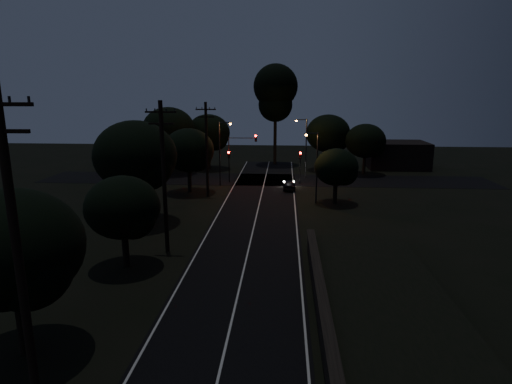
{
  "coord_description": "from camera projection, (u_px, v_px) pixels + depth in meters",
  "views": [
    {
      "loc": [
        2.61,
        -14.48,
        11.56
      ],
      "look_at": [
        0.0,
        24.0,
        2.5
      ],
      "focal_mm": 30.0,
      "sensor_mm": 36.0,
      "label": 1
    }
  ],
  "objects": [
    {
      "name": "tree_far_ne",
      "position": [
        330.0,
        134.0,
        63.47
      ],
      "size": [
        6.57,
        6.57,
        8.31
      ],
      "color": "black",
      "rests_on": "ground"
    },
    {
      "name": "signal_right",
      "position": [
        300.0,
        162.0,
        54.76
      ],
      "size": [
        0.28,
        0.35,
        4.1
      ],
      "color": "black",
      "rests_on": "ground"
    },
    {
      "name": "streetlight_c",
      "position": [
        315.0,
        163.0,
        44.64
      ],
      "size": [
        1.46,
        0.26,
        7.5
      ],
      "color": "black",
      "rests_on": "ground"
    },
    {
      "name": "tree_left_c",
      "position": [
        138.0,
        158.0,
        37.42
      ],
      "size": [
        7.26,
        7.26,
        9.18
      ],
      "color": "black",
      "rests_on": "ground"
    },
    {
      "name": "tree_right_a",
      "position": [
        338.0,
        168.0,
        44.52
      ],
      "size": [
        4.6,
        4.6,
        5.85
      ],
      "color": "black",
      "rests_on": "ground"
    },
    {
      "name": "utility_pole_near",
      "position": [
        18.0,
        259.0,
        13.9
      ],
      "size": [
        2.2,
        0.3,
        12.0
      ],
      "color": "black",
      "rests_on": "ground"
    },
    {
      "name": "car",
      "position": [
        289.0,
        185.0,
        51.63
      ],
      "size": [
        1.5,
        3.6,
        1.22
      ],
      "primitive_type": "imported",
      "rotation": [
        0.0,
        0.0,
        3.16
      ],
      "color": "black",
      "rests_on": "ground"
    },
    {
      "name": "signal_mast",
      "position": [
        242.0,
        149.0,
        54.92
      ],
      "size": [
        3.7,
        0.35,
        6.25
      ],
      "color": "black",
      "rests_on": "ground"
    },
    {
      "name": "streetlight_b",
      "position": [
        305.0,
        144.0,
        58.2
      ],
      "size": [
        1.66,
        0.26,
        8.0
      ],
      "color": "black",
      "rests_on": "ground"
    },
    {
      "name": "tree_left_a",
      "position": [
        15.0,
        252.0,
        18.15
      ],
      "size": [
        6.04,
        6.04,
        7.64
      ],
      "color": "black",
      "rests_on": "ground"
    },
    {
      "name": "utility_pole_far",
      "position": [
        207.0,
        148.0,
        47.1
      ],
      "size": [
        2.2,
        0.3,
        10.5
      ],
      "color": "black",
      "rests_on": "ground"
    },
    {
      "name": "road_surface",
      "position": [
        260.0,
        199.0,
        47.1
      ],
      "size": [
        60.0,
        70.0,
        0.03
      ],
      "color": "black",
      "rests_on": "ground"
    },
    {
      "name": "tree_left_d",
      "position": [
        190.0,
        151.0,
        49.22
      ],
      "size": [
        5.92,
        5.92,
        7.5
      ],
      "color": "black",
      "rests_on": "ground"
    },
    {
      "name": "building_left",
      "position": [
        143.0,
        152.0,
        68.2
      ],
      "size": [
        10.0,
        8.0,
        4.4
      ],
      "primitive_type": "cube",
      "color": "black",
      "rests_on": "ground"
    },
    {
      "name": "streetlight_a",
      "position": [
        221.0,
        149.0,
        53.07
      ],
      "size": [
        1.66,
        0.26,
        8.0
      ],
      "color": "black",
      "rests_on": "ground"
    },
    {
      "name": "tall_pine",
      "position": [
        276.0,
        92.0,
        67.61
      ],
      "size": [
        7.0,
        7.0,
        15.9
      ],
      "color": "black",
      "rests_on": "ground"
    },
    {
      "name": "utility_pole_mid",
      "position": [
        164.0,
        175.0,
        30.53
      ],
      "size": [
        2.2,
        0.3,
        11.0
      ],
      "color": "black",
      "rests_on": "ground"
    },
    {
      "name": "tree_far_e",
      "position": [
        367.0,
        142.0,
        60.42
      ],
      "size": [
        5.66,
        5.66,
        7.19
      ],
      "color": "black",
      "rests_on": "ground"
    },
    {
      "name": "signal_left",
      "position": [
        229.0,
        161.0,
        55.37
      ],
      "size": [
        0.28,
        0.35,
        4.1
      ],
      "color": "black",
      "rests_on": "ground"
    },
    {
      "name": "tree_far_nw",
      "position": [
        210.0,
        134.0,
        64.66
      ],
      "size": [
        6.54,
        6.54,
        8.29
      ],
      "color": "black",
      "rests_on": "ground"
    },
    {
      "name": "tree_far_w",
      "position": [
        170.0,
        131.0,
        60.9
      ],
      "size": [
        7.43,
        7.43,
        9.48
      ],
      "color": "black",
      "rests_on": "ground"
    },
    {
      "name": "retaining_wall",
      "position": [
        396.0,
        342.0,
        19.14
      ],
      "size": [
        6.93,
        26.0,
        1.6
      ],
      "color": "black",
      "rests_on": "ground"
    },
    {
      "name": "tree_left_b",
      "position": [
        125.0,
        209.0,
        28.02
      ],
      "size": [
        4.91,
        4.91,
        6.25
      ],
      "color": "black",
      "rests_on": "ground"
    },
    {
      "name": "building_right",
      "position": [
        396.0,
        155.0,
        66.58
      ],
      "size": [
        9.0,
        7.0,
        4.0
      ],
      "primitive_type": "cube",
      "color": "black",
      "rests_on": "ground"
    }
  ]
}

